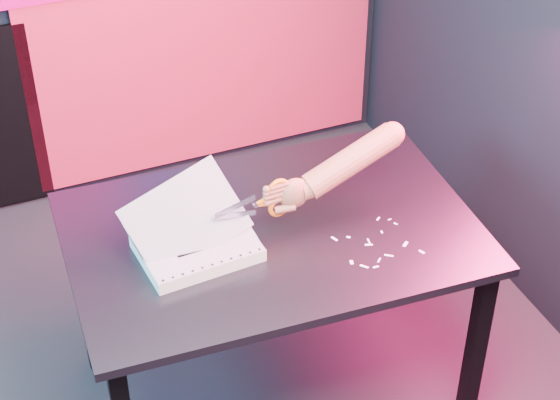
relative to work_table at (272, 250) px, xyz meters
name	(u,v)px	position (x,y,z in m)	size (l,w,h in m)	color
room	(136,83)	(-0.38, -0.01, 0.69)	(3.01, 3.01, 2.71)	#28272C
work_table	(272,250)	(0.00, 0.00, 0.00)	(1.29, 0.90, 0.75)	black
printout_stack	(197,246)	(-0.25, -0.02, 0.11)	(0.39, 0.28, 0.26)	silver
scissors	(274,199)	(0.00, -0.01, 0.21)	(0.25, 0.03, 0.14)	#AEB0BE
hand_forearm	(341,166)	(0.23, 0.00, 0.26)	(0.47, 0.11, 0.21)	#A95548
paper_clippings	(376,248)	(0.26, -0.20, 0.09)	(0.23, 0.21, 0.00)	white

